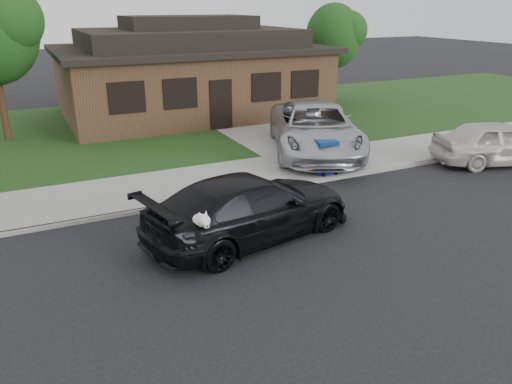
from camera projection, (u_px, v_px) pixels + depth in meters
name	position (u px, v px, depth m)	size (l,w,h in m)	color
ground	(239.00, 258.00, 11.15)	(120.00, 120.00, 0.00)	black
sidewalk	(174.00, 186.00, 15.34)	(60.00, 3.00, 0.12)	gray
curb	(189.00, 203.00, 14.07)	(60.00, 0.12, 0.12)	gray
lawn	(121.00, 130.00, 22.08)	(60.00, 13.00, 0.13)	#193814
driveway	(272.00, 131.00, 21.97)	(4.50, 13.00, 0.14)	gray
sedan	(250.00, 207.00, 11.89)	(5.70, 3.28, 1.55)	black
minivan	(315.00, 128.00, 18.27)	(2.96, 6.42, 1.78)	#B8BAC0
white_compact	(499.00, 143.00, 17.40)	(1.82, 4.53, 1.54)	silver
recycling_bin	(325.00, 157.00, 16.13)	(0.75, 0.77, 1.12)	navy
house	(190.00, 72.00, 24.65)	(12.60, 8.60, 4.65)	#422B1C
tree_1	(337.00, 35.00, 26.87)	(3.15, 3.00, 5.25)	#332114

